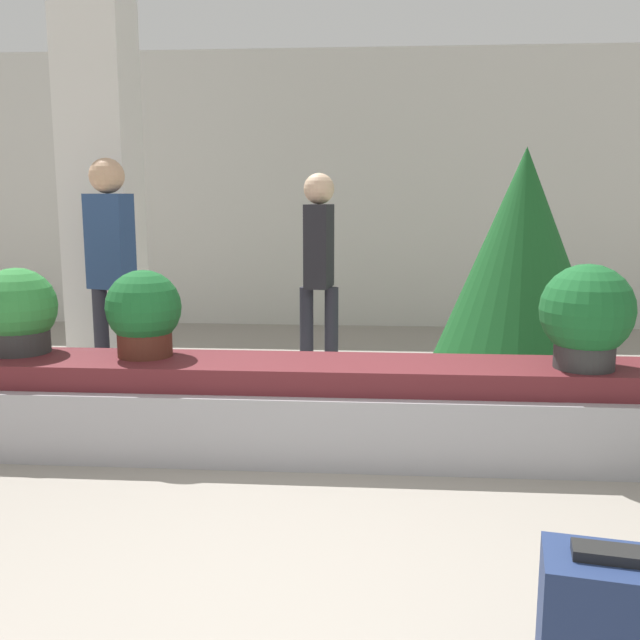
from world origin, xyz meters
The scene contains 10 objects.
ground_plane centered at (0.00, 0.00, 0.00)m, with size 18.00×18.00×0.00m, color gray.
back_wall centered at (0.00, 6.15, 1.60)m, with size 18.00×0.06×3.20m.
carousel centered at (0.00, 1.80, 0.27)m, with size 6.40×0.71×0.56m.
pillar centered at (-1.96, 3.56, 1.60)m, with size 0.55×0.55×3.20m.
potted_plant_0 centered at (-1.90, 1.90, 0.82)m, with size 0.49×0.49×0.54m.
potted_plant_1 centered at (1.52, 1.74, 0.87)m, with size 0.53×0.53×0.60m.
potted_plant_2 centered at (-1.09, 1.86, 0.83)m, with size 0.46×0.46×0.53m.
traveler_0 centered at (-1.60, 2.73, 1.10)m, with size 0.36×0.27×1.80m.
traveler_1 centered at (-0.12, 3.26, 1.03)m, with size 0.31×0.34×1.71m.
decorated_tree centered at (1.42, 3.12, 1.04)m, with size 1.39×1.39×1.89m.
Camera 1 is at (0.31, -2.33, 1.53)m, focal length 40.00 mm.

